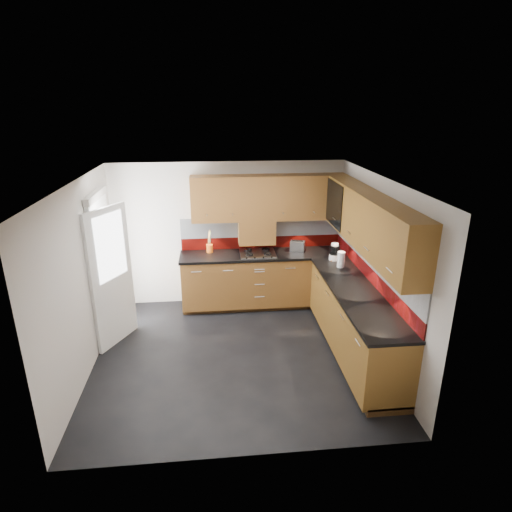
{
  "coord_description": "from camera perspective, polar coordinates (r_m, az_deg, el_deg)",
  "views": [
    {
      "loc": [
        -0.26,
        -5.08,
        3.29
      ],
      "look_at": [
        0.34,
        0.65,
        1.2
      ],
      "focal_mm": 30.0,
      "sensor_mm": 36.0,
      "label": 1
    }
  ],
  "objects": [
    {
      "name": "base_cabinets",
      "position": [
        6.6,
        6.28,
        -5.86
      ],
      "size": [
        2.7,
        3.2,
        0.95
      ],
      "color": "#5C3314",
      "rests_on": "room"
    },
    {
      "name": "paper_towel",
      "position": [
        6.54,
        11.27,
        -0.46
      ],
      "size": [
        0.14,
        0.14,
        0.24
      ],
      "primitive_type": "cylinder",
      "rotation": [
        0.0,
        0.0,
        0.26
      ],
      "color": "white",
      "rests_on": "countertop"
    },
    {
      "name": "countertop",
      "position": [
        6.39,
        6.35,
        -2.02
      ],
      "size": [
        2.72,
        3.22,
        0.04
      ],
      "color": "black",
      "rests_on": "base_cabinets"
    },
    {
      "name": "utensil_pot",
      "position": [
        7.1,
        -6.21,
        1.2
      ],
      "size": [
        0.11,
        0.11,
        0.39
      ],
      "color": "orange",
      "rests_on": "countertop"
    },
    {
      "name": "glass_cabinet",
      "position": [
        6.61,
        11.62,
        7.03
      ],
      "size": [
        0.32,
        0.8,
        0.66
      ],
      "color": "black",
      "rests_on": "room"
    },
    {
      "name": "orange_cloth",
      "position": [
        6.86,
        10.45,
        -0.42
      ],
      "size": [
        0.15,
        0.13,
        0.02
      ],
      "primitive_type": "cube",
      "rotation": [
        0.0,
        0.0,
        -0.01
      ],
      "color": "#CF6517",
      "rests_on": "countertop"
    },
    {
      "name": "gas_hob",
      "position": [
        6.99,
        0.23,
        0.37
      ],
      "size": [
        0.58,
        0.51,
        0.04
      ],
      "color": "silver",
      "rests_on": "countertop"
    },
    {
      "name": "back_door",
      "position": [
        6.44,
        -19.21,
        -1.8
      ],
      "size": [
        0.42,
        1.19,
        2.04
      ],
      "color": "white",
      "rests_on": "room"
    },
    {
      "name": "toaster",
      "position": [
        7.17,
        5.56,
        1.35
      ],
      "size": [
        0.27,
        0.22,
        0.17
      ],
      "color": "silver",
      "rests_on": "countertop"
    },
    {
      "name": "upper_cabinets",
      "position": [
        6.22,
        8.12,
        6.2
      ],
      "size": [
        2.5,
        3.2,
        0.72
      ],
      "color": "#5C3314",
      "rests_on": "room"
    },
    {
      "name": "backsplash",
      "position": [
        6.54,
        7.95,
        1.15
      ],
      "size": [
        2.7,
        3.2,
        0.54
      ],
      "color": "#6A0D09",
      "rests_on": "countertop"
    },
    {
      "name": "extractor_hood",
      "position": [
        7.05,
        0.09,
        3.31
      ],
      "size": [
        0.6,
        0.33,
        0.4
      ],
      "primitive_type": "cube",
      "color": "#5C3314",
      "rests_on": "room"
    },
    {
      "name": "food_processor",
      "position": [
        6.82,
        10.42,
        0.5
      ],
      "size": [
        0.17,
        0.17,
        0.28
      ],
      "color": "white",
      "rests_on": "countertop"
    },
    {
      "name": "room",
      "position": [
        5.4,
        -2.85,
        0.49
      ],
      "size": [
        4.0,
        3.8,
        2.64
      ],
      "color": "black"
    }
  ]
}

